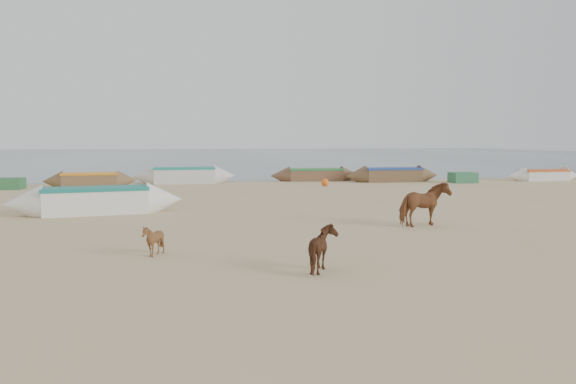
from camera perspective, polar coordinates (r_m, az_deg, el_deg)
The scene contains 8 objects.
ground at distance 14.44m, azimuth 2.61°, elevation -5.43°, with size 140.00×140.00×0.00m, color tan.
sea at distance 95.96m, azimuth -7.68°, elevation 3.75°, with size 160.00×160.00×0.00m, color slate.
cow_adult at distance 17.96m, azimuth 13.66°, elevation -1.22°, with size 0.74×1.63×1.38m, color brown.
calf_front at distance 13.44m, azimuth -13.53°, elevation -4.79°, with size 0.60×0.68×0.75m, color brown.
calf_right at distance 11.54m, azimuth 3.75°, elevation -5.81°, with size 0.94×0.80×0.94m, color #542E1B.
near_canoe at distance 21.59m, azimuth -18.92°, elevation -0.81°, with size 6.22×1.37×0.97m, color white, non-canonical shape.
waterline_canoes at distance 34.57m, azimuth -6.60°, elevation 1.59°, with size 62.10×4.22×0.99m.
beach_clutter at distance 34.43m, azimuth 2.47°, elevation 1.38°, with size 46.17×5.19×0.64m.
Camera 1 is at (-2.97, -13.87, 2.72)m, focal length 35.00 mm.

